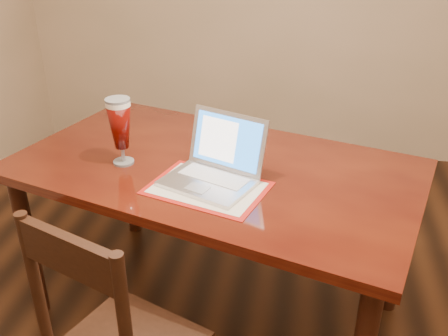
# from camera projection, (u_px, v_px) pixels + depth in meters

# --- Properties ---
(dining_table) EXTENTS (2.00, 1.49, 1.14)m
(dining_table) POSITION_uv_depth(u_px,v_px,m) (212.00, 183.00, 2.27)
(dining_table) COLOR #50180A
(dining_table) RESTS_ON ground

